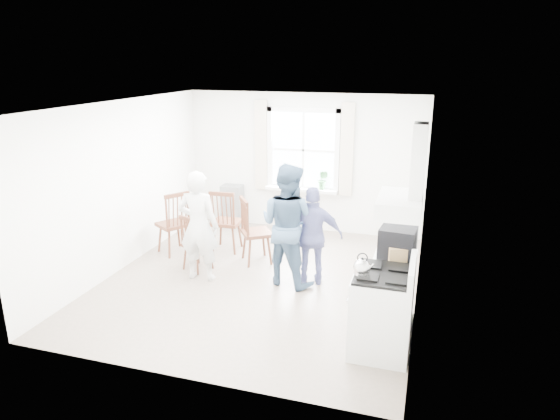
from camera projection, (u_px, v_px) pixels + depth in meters
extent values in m
cube|color=gray|center=(261.00, 281.00, 7.49)|extent=(4.62, 5.12, 0.02)
cube|color=white|center=(304.00, 163.00, 9.41)|extent=(4.62, 0.04, 2.64)
cube|color=white|center=(174.00, 264.00, 4.81)|extent=(4.62, 0.04, 2.64)
cube|color=white|center=(122.00, 185.00, 7.75)|extent=(0.04, 5.12, 2.64)
cube|color=white|center=(425.00, 211.00, 6.47)|extent=(0.04, 5.12, 2.64)
cube|color=white|center=(259.00, 103.00, 6.73)|extent=(4.62, 5.12, 0.02)
cube|color=white|center=(303.00, 150.00, 9.31)|extent=(1.20, 0.02, 1.40)
cube|color=white|center=(304.00, 110.00, 9.06)|extent=(1.38, 0.09, 0.09)
cube|color=white|center=(303.00, 189.00, 9.50)|extent=(1.38, 0.09, 0.09)
cube|color=white|center=(270.00, 148.00, 9.46)|extent=(0.09, 0.09, 1.58)
cube|color=white|center=(337.00, 152.00, 9.10)|extent=(0.09, 0.09, 1.58)
cube|color=white|center=(302.00, 189.00, 9.43)|extent=(1.38, 0.24, 0.06)
cube|color=beige|center=(261.00, 146.00, 9.48)|extent=(0.24, 0.05, 1.70)
cube|color=beige|center=(347.00, 150.00, 9.02)|extent=(0.24, 0.05, 1.70)
cube|color=white|center=(400.00, 205.00, 5.18)|extent=(0.45, 0.76, 0.18)
cube|color=white|center=(418.00, 161.00, 5.00)|extent=(0.14, 0.30, 0.76)
cube|color=gray|center=(232.00, 205.00, 9.90)|extent=(0.40, 0.30, 0.80)
cube|color=white|center=(381.00, 313.00, 5.59)|extent=(0.65, 0.76, 0.92)
cube|color=black|center=(384.00, 274.00, 5.45)|extent=(0.61, 0.72, 0.03)
cube|color=white|center=(412.00, 270.00, 5.34)|extent=(0.06, 0.76, 0.20)
cylinder|color=silver|center=(352.00, 290.00, 5.61)|extent=(0.02, 0.61, 0.02)
sphere|color=silver|center=(362.00, 267.00, 5.35)|extent=(0.19, 0.19, 0.19)
cylinder|color=silver|center=(362.00, 272.00, 5.37)|extent=(0.17, 0.17, 0.04)
torus|color=black|center=(362.00, 258.00, 5.32)|extent=(0.12, 0.03, 0.12)
cube|color=white|center=(393.00, 288.00, 6.21)|extent=(0.50, 0.55, 0.90)
cube|color=black|center=(397.00, 249.00, 5.98)|extent=(0.45, 0.41, 0.20)
cube|color=black|center=(398.00, 235.00, 5.93)|extent=(0.45, 0.41, 0.17)
cube|color=#9D7B4C|center=(400.00, 254.00, 5.86)|extent=(0.32, 0.27, 0.18)
cube|color=#4F2819|center=(227.00, 222.00, 8.55)|extent=(0.49, 0.47, 0.06)
cube|color=#4F2819|center=(222.00, 209.00, 8.27)|extent=(0.45, 0.09, 0.60)
cylinder|color=#4F2819|center=(227.00, 237.00, 8.62)|extent=(0.04, 0.04, 0.48)
cube|color=#4F2819|center=(197.00, 244.00, 7.77)|extent=(0.49, 0.48, 0.05)
cube|color=#4F2819|center=(188.00, 232.00, 7.58)|extent=(0.36, 0.19, 0.49)
cylinder|color=#4F2819|center=(198.00, 257.00, 7.84)|extent=(0.03, 0.03, 0.39)
cube|color=#4F2819|center=(173.00, 224.00, 8.43)|extent=(0.63, 0.63, 0.06)
cube|color=#4F2819|center=(178.00, 210.00, 8.20)|extent=(0.30, 0.41, 0.60)
cylinder|color=#4F2819|center=(174.00, 239.00, 8.51)|extent=(0.04, 0.04, 0.48)
imported|color=silver|center=(199.00, 226.00, 7.32)|extent=(0.64, 0.64, 1.67)
imported|color=#3E5874|center=(288.00, 225.00, 7.17)|extent=(1.09, 1.09, 1.80)
imported|color=navy|center=(313.00, 236.00, 7.19)|extent=(1.06, 1.06, 1.47)
imported|color=#2E6731|center=(323.00, 180.00, 9.23)|extent=(0.25, 0.25, 0.37)
cube|color=#4F2819|center=(257.00, 233.00, 8.04)|extent=(0.62, 0.63, 0.06)
cube|color=#4F2819|center=(244.00, 216.00, 7.90)|extent=(0.30, 0.40, 0.59)
cylinder|color=#4F2819|center=(257.00, 248.00, 8.12)|extent=(0.04, 0.04, 0.47)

